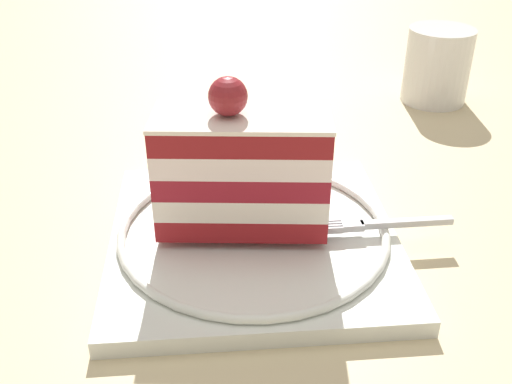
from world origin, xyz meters
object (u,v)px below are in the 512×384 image
fork (377,224)px  cake_slice (241,169)px  drink_glass_near (437,68)px  dessert_plate (256,238)px

fork → cake_slice: bearing=-112.8°
fork → drink_glass_near: bearing=139.0°
cake_slice → fork: (0.04, 0.09, -0.04)m
dessert_plate → drink_glass_near: (-0.21, 0.29, 0.03)m
fork → dessert_plate: bearing=-109.0°
dessert_plate → fork: 0.09m
cake_slice → fork: 0.11m
fork → drink_glass_near: drink_glass_near is taller
dessert_plate → cake_slice: cake_slice is taller
dessert_plate → cake_slice: 0.06m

